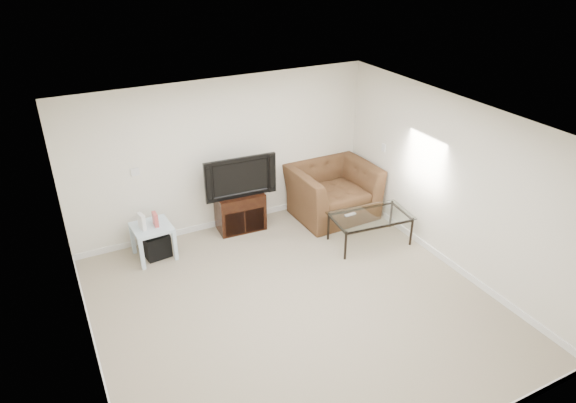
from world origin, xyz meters
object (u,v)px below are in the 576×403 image
tv_stand (239,210)px  subwoofer (156,244)px  side_table (154,241)px  television (238,175)px  coffee_table (370,229)px  recliner (332,183)px

tv_stand → subwoofer: bearing=-168.5°
subwoofer → side_table: bearing=-143.2°
television → coffee_table: (1.66, -1.35, -0.74)m
tv_stand → television: (-0.00, -0.03, 0.66)m
side_table → coffee_table: side_table is taller
side_table → recliner: 3.13m
television → recliner: television is taller
side_table → subwoofer: bearing=36.8°
subwoofer → recliner: 3.11m
coffee_table → tv_stand: bearing=140.1°
television → subwoofer: television is taller
television → recliner: bearing=-5.7°
side_table → recliner: (3.11, -0.07, 0.34)m
tv_stand → recliner: 1.66m
tv_stand → subwoofer: size_ratio=2.08×
recliner → television: bearing=169.5°
side_table → coffee_table: bearing=-20.1°
television → side_table: 1.67m
tv_stand → coffee_table: tv_stand is taller
tv_stand → coffee_table: size_ratio=0.62×
recliner → subwoofer: bearing=177.2°
subwoofer → coffee_table: size_ratio=0.30×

